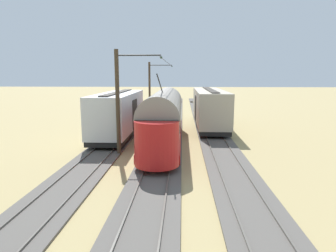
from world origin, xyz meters
TOP-DOWN VIEW (x-y plane):
  - ground_plane at (0.00, 0.00)m, footprint 220.00×220.00m
  - track_streetcar_siding at (-4.28, -0.31)m, footprint 2.80×80.00m
  - track_adjacent_siding at (0.00, -0.31)m, footprint 2.80×80.00m
  - track_third_siding at (4.28, -0.31)m, footprint 2.80×80.00m
  - vintage_streetcar at (-0.00, 5.89)m, footprint 2.65×16.02m
  - boxcar_adjacent at (-4.27, -2.49)m, footprint 2.96×13.49m
  - boxcar_far_siding at (4.27, 3.04)m, footprint 2.96×11.10m
  - catenary_pole_foreground at (2.88, -10.30)m, footprint 3.20×0.28m
  - catenary_pole_mid_near at (2.88, 9.02)m, footprint 3.20×0.28m
  - overhead_wire_run at (0.11, -1.37)m, footprint 2.99×23.32m
  - switch_stand at (-5.97, -6.28)m, footprint 0.50×0.30m
  - track_end_bumper at (4.28, -14.71)m, footprint 1.80×0.60m

SIDE VIEW (x-z plane):
  - ground_plane at x=0.00m, z-range 0.00..0.00m
  - track_streetcar_siding at x=-4.28m, z-range -0.04..0.14m
  - track_adjacent_siding at x=0.00m, z-range -0.04..0.14m
  - track_third_siding at x=4.28m, z-range -0.04..0.14m
  - track_end_bumper at x=4.28m, z-range 0.00..0.80m
  - switch_stand at x=-5.97m, z-range 0.08..1.32m
  - boxcar_far_siding at x=4.27m, z-range 0.24..4.09m
  - boxcar_adjacent at x=-4.27m, z-range 0.24..4.09m
  - vintage_streetcar at x=0.00m, z-range -0.44..4.95m
  - catenary_pole_foreground at x=2.88m, z-range 0.18..7.36m
  - catenary_pole_mid_near at x=2.88m, z-range 0.18..7.36m
  - overhead_wire_run at x=0.11m, z-range 6.55..6.73m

